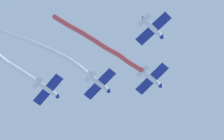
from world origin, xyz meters
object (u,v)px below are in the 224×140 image
object	(u,v)px
airplane_slot	(48,89)
airplane_left_wing	(100,84)
airplane_lead	(152,78)
airplane_right_wing	(153,28)

from	to	relation	value
airplane_slot	airplane_left_wing	bearing A→B (deg)	-45.97
airplane_slot	airplane_lead	bearing A→B (deg)	-45.98
airplane_left_wing	airplane_right_wing	xyz separation A→B (m)	(-11.47, 9.47, 0.30)
airplane_right_wing	airplane_slot	distance (m)	23.30
airplane_lead	airplane_right_wing	distance (m)	10.01
airplane_right_wing	airplane_lead	bearing A→B (deg)	45.09
airplane_lead	airplane_slot	distance (m)	20.02
airplane_left_wing	airplane_slot	distance (m)	10.01
airplane_left_wing	airplane_right_wing	distance (m)	14.87
airplane_lead	airplane_slot	world-z (taller)	airplane_lead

